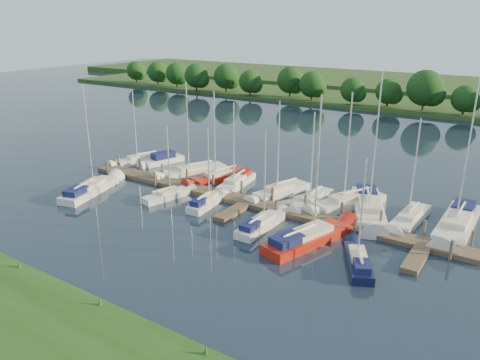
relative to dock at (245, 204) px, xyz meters
The scene contains 24 objects.
ground 7.31m from the dock, 90.00° to the right, with size 260.00×260.00×0.00m, color #17202E.
near_bank 23.31m from the dock, 90.00° to the right, with size 90.00×10.00×0.50m, color #1F4212.
dock is the anchor object (origin of this frame).
mooring_pilings 1.19m from the dock, 90.00° to the left, with size 38.24×2.84×2.00m.
far_shore 67.69m from the dock, 90.00° to the left, with size 180.00×30.00×0.60m, color #284219.
distant_hill 92.69m from the dock, 90.00° to the left, with size 220.00×40.00×1.40m, color #344F22.
treeline 54.52m from the dock, 87.58° to the left, with size 146.27×9.32×8.20m.
sailboat_n_0 18.86m from the dock, 165.81° to the left, with size 3.91×7.01×9.12m.
motorboat 16.96m from the dock, 159.21° to the left, with size 3.02×5.88×1.72m.
sailboat_n_2 11.20m from the dock, 155.68° to the left, with size 4.96×8.26×10.73m.
sailboat_n_3 7.86m from the dock, 145.32° to the left, with size 3.89×7.83×10.07m.
sailboat_n_4 5.53m from the dock, 133.11° to the left, with size 2.44×7.22×9.26m.
sailboat_n_5 4.37m from the dock, 72.79° to the left, with size 3.50×7.65×9.84m.
sailboat_n_6 6.26m from the dock, 38.64° to the left, with size 1.78×7.16×9.13m.
sailboat_n_7 9.39m from the dock, 32.08° to the left, with size 5.27×8.35×11.15m.
sailboat_n_8 11.21m from the dock, 24.86° to the left, with size 5.76×10.23×13.12m.
sailboat_n_9 14.50m from the dock, 18.35° to the left, with size 2.14×7.48×9.48m.
sailboat_n_10 18.23m from the dock, 17.23° to the left, with size 2.53×10.22×12.96m.
sailboat_s_0 15.93m from the dock, 159.92° to the right, with size 3.82×8.71×11.02m.
sailboat_s_1 7.80m from the dock, 162.35° to the right, with size 2.48×5.78×7.47m.
sailboat_s_2 3.58m from the dock, 147.89° to the right, with size 1.80×5.85×7.71m.
sailboat_s_3 4.99m from the dock, 41.62° to the right, with size 1.63×6.70×8.69m.
sailboat_s_4 8.96m from the dock, 23.22° to the right, with size 4.47×9.43×11.96m.
sailboat_s_5 13.63m from the dock, 21.53° to the right, with size 3.83×6.09×8.19m.
Camera 1 is at (21.80, -26.89, 16.61)m, focal length 35.00 mm.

